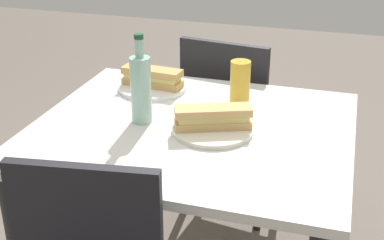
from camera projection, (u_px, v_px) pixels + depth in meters
The scene contains 10 objects.
dining_table at pixel (192, 157), 1.75m from camera, with size 1.01×0.86×0.73m.
chair_far at pixel (230, 116), 2.35m from camera, with size 0.45×0.45×0.85m.
plate_near at pixel (153, 87), 1.99m from camera, with size 0.26×0.26×0.01m, color white.
baguette_sandwich_near at pixel (152, 77), 1.97m from camera, with size 0.23×0.09×0.07m.
knife_near at pixel (156, 79), 2.03m from camera, with size 0.18×0.02×0.01m.
plate_far at pixel (213, 129), 1.66m from camera, with size 0.26×0.26×0.01m, color silver.
baguette_sandwich_far at pixel (213, 117), 1.64m from camera, with size 0.25×0.15×0.07m.
knife_far at pixel (207, 118), 1.71m from camera, with size 0.18×0.04×0.01m.
water_bottle at pixel (141, 88), 1.68m from camera, with size 0.07×0.07×0.29m.
beer_glass at pixel (240, 83), 1.83m from camera, with size 0.07×0.07×0.16m, color gold.
Camera 1 is at (0.45, -1.47, 1.46)m, focal length 49.67 mm.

